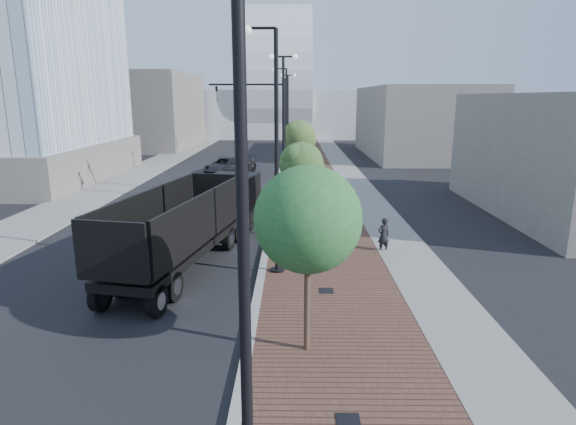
{
  "coord_description": "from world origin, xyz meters",
  "views": [
    {
      "loc": [
        1.23,
        -7.81,
        6.74
      ],
      "look_at": [
        1.0,
        12.0,
        2.0
      ],
      "focal_mm": 29.94,
      "sensor_mm": 36.0,
      "label": 1
    }
  ],
  "objects_px": {
    "dump_truck": "(211,217)",
    "pedestrian": "(384,235)",
    "white_sedan": "(211,224)",
    "dark_car_mid": "(224,166)"
  },
  "relations": [
    {
      "from": "white_sedan",
      "to": "pedestrian",
      "type": "xyz_separation_m",
      "value": [
        8.08,
        -2.32,
        0.12
      ]
    },
    {
      "from": "dump_truck",
      "to": "dark_car_mid",
      "type": "xyz_separation_m",
      "value": [
        -2.52,
        21.74,
        -0.63
      ]
    },
    {
      "from": "white_sedan",
      "to": "pedestrian",
      "type": "bearing_deg",
      "value": -6.18
    },
    {
      "from": "white_sedan",
      "to": "dark_car_mid",
      "type": "distance_m",
      "value": 20.55
    },
    {
      "from": "dark_car_mid",
      "to": "pedestrian",
      "type": "bearing_deg",
      "value": -54.72
    },
    {
      "from": "dump_truck",
      "to": "white_sedan",
      "type": "height_order",
      "value": "dump_truck"
    },
    {
      "from": "dark_car_mid",
      "to": "dump_truck",
      "type": "bearing_deg",
      "value": -72.57
    },
    {
      "from": "dark_car_mid",
      "to": "pedestrian",
      "type": "height_order",
      "value": "pedestrian"
    },
    {
      "from": "dump_truck",
      "to": "pedestrian",
      "type": "distance_m",
      "value": 7.92
    },
    {
      "from": "white_sedan",
      "to": "pedestrian",
      "type": "height_order",
      "value": "pedestrian"
    }
  ]
}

